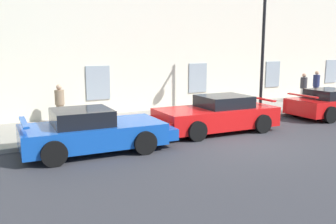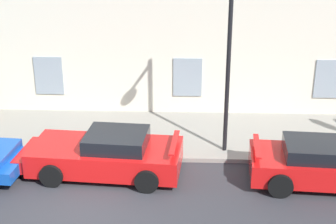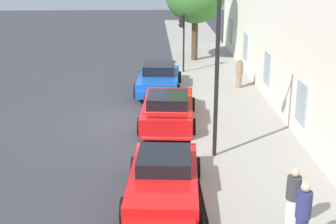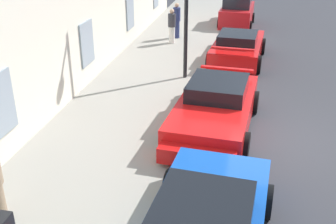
# 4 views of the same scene
# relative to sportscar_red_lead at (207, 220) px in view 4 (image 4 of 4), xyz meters

# --- Properties ---
(ground_plane) EXTENTS (80.00, 80.00, 0.00)m
(ground_plane) POSITION_rel_sportscar_red_lead_xyz_m (4.55, -1.42, -0.60)
(ground_plane) COLOR #333338
(sidewalk) EXTENTS (60.00, 4.00, 0.14)m
(sidewalk) POSITION_rel_sportscar_red_lead_xyz_m (4.55, 3.07, -0.53)
(sidewalk) COLOR gray
(sidewalk) RESTS_ON ground
(sportscar_red_lead) EXTENTS (4.74, 2.48, 1.33)m
(sportscar_red_lead) POSITION_rel_sportscar_red_lead_xyz_m (0.00, 0.00, 0.00)
(sportscar_red_lead) COLOR #144CB2
(sportscar_red_lead) RESTS_ON ground
(sportscar_yellow_flank) EXTENTS (5.08, 2.50, 1.35)m
(sportscar_yellow_flank) POSITION_rel_sportscar_red_lead_xyz_m (4.63, 0.32, 0.01)
(sportscar_yellow_flank) COLOR red
(sportscar_yellow_flank) RESTS_ON ground
(sportscar_white_middle) EXTENTS (4.80, 2.38, 1.29)m
(sportscar_white_middle) POSITION_rel_sportscar_red_lead_xyz_m (11.44, -0.06, -0.01)
(sportscar_white_middle) COLOR red
(sportscar_white_middle) RESTS_ON ground
(hatchback_parked) EXTENTS (3.74, 2.00, 1.88)m
(hatchback_parked) POSITION_rel_sportscar_red_lead_xyz_m (17.84, 0.29, 0.23)
(hatchback_parked) COLOR red
(hatchback_parked) RESTS_ON ground
(pedestrian_strolling) EXTENTS (0.50, 0.50, 1.62)m
(pedestrian_strolling) POSITION_rel_sportscar_red_lead_xyz_m (13.09, 3.14, 0.36)
(pedestrian_strolling) COLOR silver
(pedestrian_strolling) RESTS_ON sidewalk
(pedestrian_bystander) EXTENTS (0.49, 0.49, 1.72)m
(pedestrian_bystander) POSITION_rel_sportscar_red_lead_xyz_m (14.07, 3.09, 0.41)
(pedestrian_bystander) COLOR navy
(pedestrian_bystander) RESTS_ON sidewalk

